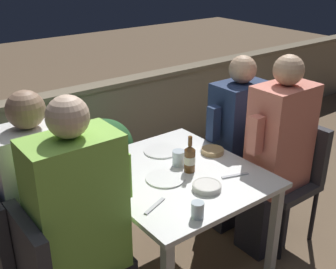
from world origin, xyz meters
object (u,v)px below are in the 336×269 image
(person_navy_jumper, at_px, (234,143))
(beer_bottle, at_px, (190,158))
(chair_right_near, at_px, (291,169))
(chair_right_far, at_px, (251,151))
(potted_plant, at_px, (238,128))
(person_green_blouse, at_px, (85,229))
(person_white_polo, at_px, (45,206))
(chair_left_far, at_px, (14,241))
(person_coral_top, at_px, (276,157))

(person_navy_jumper, xyz_separation_m, beer_bottle, (-0.61, -0.22, 0.15))
(beer_bottle, bearing_deg, chair_right_near, -10.67)
(chair_right_near, relative_size, chair_right_far, 1.00)
(chair_right_far, height_order, person_navy_jumper, person_navy_jumper)
(beer_bottle, xyz_separation_m, potted_plant, (1.21, 0.74, -0.36))
(person_green_blouse, bearing_deg, potted_plant, 23.32)
(person_white_polo, xyz_separation_m, beer_bottle, (0.81, -0.23, 0.13))
(person_green_blouse, relative_size, person_navy_jumper, 1.07)
(potted_plant, bearing_deg, person_navy_jumper, -139.08)
(person_green_blouse, xyz_separation_m, person_white_polo, (-0.06, 0.34, -0.02))
(chair_left_far, bearing_deg, person_green_blouse, -53.35)
(person_green_blouse, xyz_separation_m, chair_right_far, (1.55, 0.33, -0.16))
(person_white_polo, relative_size, person_navy_jumper, 1.03)
(chair_right_near, bearing_deg, potted_plant, 65.38)
(chair_right_far, distance_m, potted_plant, 0.66)
(person_green_blouse, relative_size, potted_plant, 1.89)
(person_green_blouse, relative_size, chair_left_far, 1.60)
(chair_right_far, bearing_deg, person_white_polo, 179.57)
(chair_left_far, height_order, chair_right_near, same)
(person_navy_jumper, xyz_separation_m, potted_plant, (0.59, 0.52, -0.21))
(chair_right_far, bearing_deg, chair_right_near, -90.20)
(person_navy_jumper, bearing_deg, chair_left_far, 179.57)
(chair_right_far, height_order, beer_bottle, beer_bottle)
(chair_right_near, relative_size, person_coral_top, 0.63)
(chair_right_far, xyz_separation_m, person_navy_jumper, (-0.19, 0.00, 0.12))
(chair_right_near, bearing_deg, chair_right_far, 89.80)
(person_green_blouse, height_order, beer_bottle, person_green_blouse)
(person_green_blouse, distance_m, person_coral_top, 1.36)
(chair_left_far, distance_m, chair_right_near, 1.84)
(person_coral_top, bearing_deg, chair_right_near, 0.00)
(person_navy_jumper, height_order, beer_bottle, person_navy_jumper)
(chair_right_far, xyz_separation_m, potted_plant, (0.41, 0.52, -0.09))
(beer_bottle, bearing_deg, chair_right_far, 15.43)
(person_white_polo, distance_m, potted_plant, 2.09)
(person_navy_jumper, relative_size, potted_plant, 1.76)
(chair_right_far, distance_m, beer_bottle, 0.87)
(person_green_blouse, height_order, chair_left_far, person_green_blouse)
(beer_bottle, bearing_deg, chair_left_far, 166.87)
(person_white_polo, bearing_deg, person_green_blouse, -79.41)
(person_coral_top, distance_m, beer_bottle, 0.64)
(person_navy_jumper, relative_size, beer_bottle, 5.64)
(person_white_polo, relative_size, beer_bottle, 5.82)
(person_green_blouse, xyz_separation_m, beer_bottle, (0.75, 0.11, 0.11))
(person_white_polo, bearing_deg, potted_plant, 14.03)
(person_white_polo, xyz_separation_m, potted_plant, (2.02, 0.50, -0.23))
(chair_right_far, bearing_deg, person_navy_jumper, 180.00)
(person_navy_jumper, distance_m, potted_plant, 0.81)
(chair_right_near, height_order, chair_right_far, same)
(chair_right_near, height_order, person_navy_jumper, person_navy_jumper)
(chair_left_far, bearing_deg, beer_bottle, -13.13)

